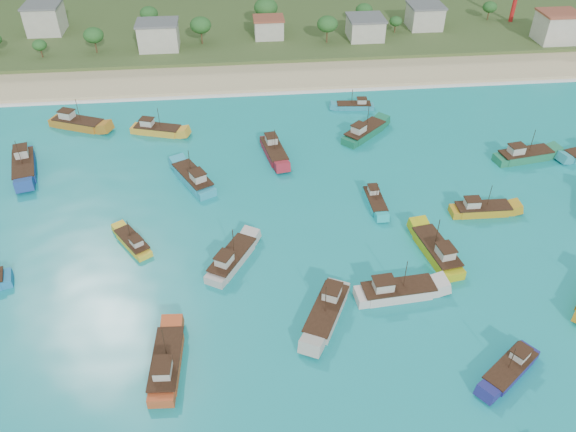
{
  "coord_description": "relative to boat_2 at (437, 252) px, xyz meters",
  "views": [
    {
      "loc": [
        -11.76,
        -51.92,
        56.66
      ],
      "look_at": [
        -4.62,
        18.0,
        3.0
      ],
      "focal_mm": 35.0,
      "sensor_mm": 36.0,
      "label": 1
    }
  ],
  "objects": [
    {
      "name": "ground",
      "position": [
        -17.21,
        -9.65,
        -0.83
      ],
      "size": [
        600.0,
        600.0,
        0.0
      ],
      "primitive_type": "plane",
      "color": "#0B837C",
      "rests_on": "ground"
    },
    {
      "name": "beach",
      "position": [
        -17.21,
        69.35,
        -0.83
      ],
      "size": [
        400.0,
        18.0,
        1.2
      ],
      "primitive_type": "cube",
      "color": "beige",
      "rests_on": "ground"
    },
    {
      "name": "land",
      "position": [
        -17.21,
        130.35,
        -0.83
      ],
      "size": [
        400.0,
        110.0,
        2.4
      ],
      "primitive_type": "cube",
      "color": "#385123",
      "rests_on": "ground"
    },
    {
      "name": "surf_line",
      "position": [
        -17.21,
        59.85,
        -0.83
      ],
      "size": [
        400.0,
        2.5,
        0.08
      ],
      "primitive_type": "cube",
      "color": "white",
      "rests_on": "ground"
    },
    {
      "name": "village",
      "position": [
        -8.01,
        92.79,
        3.95
      ],
      "size": [
        214.81,
        30.81,
        7.45
      ],
      "color": "beige",
      "rests_on": "ground"
    },
    {
      "name": "vegetation",
      "position": [
        -13.76,
        94.08,
        4.25
      ],
      "size": [
        278.11,
        25.08,
        8.81
      ],
      "color": "#235623",
      "rests_on": "ground"
    },
    {
      "name": "boat_2",
      "position": [
        0.0,
        0.0,
        0.0
      ],
      "size": [
        5.21,
        11.82,
        6.75
      ],
      "rotation": [
        0.0,
        0.0,
        0.17
      ],
      "color": "#AFAC14",
      "rests_on": "ground"
    },
    {
      "name": "boat_4",
      "position": [
        25.23,
        25.4,
        0.0
      ],
      "size": [
        11.84,
        5.19,
        6.76
      ],
      "rotation": [
        0.0,
        0.0,
        4.88
      ],
      "color": "#1C734D",
      "rests_on": "ground"
    },
    {
      "name": "boat_6",
      "position": [
        -2.75,
        50.02,
        -0.33
      ],
      "size": [
        8.56,
        3.22,
        4.95
      ],
      "rotation": [
        0.0,
        0.0,
        1.48
      ],
      "color": "teal",
      "rests_on": "ground"
    },
    {
      "name": "boat_8",
      "position": [
        -30.98,
        1.44,
        -0.08
      ],
      "size": [
        8.16,
        10.8,
        6.31
      ],
      "rotation": [
        0.0,
        0.0,
        5.75
      ],
      "color": "#B2A7A1",
      "rests_on": "ground"
    },
    {
      "name": "boat_9",
      "position": [
        -37.32,
        23.76,
        0.0
      ],
      "size": [
        8.33,
        11.71,
        6.77
      ],
      "rotation": [
        0.0,
        0.0,
        0.48
      ],
      "color": "teal",
      "rests_on": "ground"
    },
    {
      "name": "boat_11",
      "position": [
        -39.31,
        -16.93,
        -0.05
      ],
      "size": [
        3.87,
        11.13,
        6.48
      ],
      "rotation": [
        0.0,
        0.0,
        6.23
      ],
      "color": "#B34621",
      "rests_on": "ground"
    },
    {
      "name": "boat_13",
      "position": [
        -6.31,
        14.22,
        -0.33
      ],
      "size": [
        2.71,
        8.45,
        4.96
      ],
      "rotation": [
        0.0,
        0.0,
        3.17
      ],
      "color": "#18B4BE",
      "rests_on": "ground"
    },
    {
      "name": "boat_14",
      "position": [
        10.77,
        9.74,
        -0.14
      ],
      "size": [
        10.18,
        3.18,
        5.98
      ],
      "rotation": [
        0.0,
        0.0,
        4.69
      ],
      "color": "#BD891A",
      "rests_on": "ground"
    },
    {
      "name": "boat_15",
      "position": [
        -46.15,
        7.17,
        -0.34
      ],
      "size": [
        6.58,
        8.22,
        4.87
      ],
      "rotation": [
        0.0,
        0.0,
        0.59
      ],
      "color": "gold",
      "rests_on": "ground"
    },
    {
      "name": "boat_18",
      "position": [
        -62.11,
        47.3,
        0.03
      ],
      "size": [
        12.16,
        7.81,
        6.94
      ],
      "rotation": [
        0.0,
        0.0,
        4.31
      ],
      "color": "#AD6A1D",
      "rests_on": "ground"
    },
    {
      "name": "boat_19",
      "position": [
        -22.14,
        31.97,
        -0.07
      ],
      "size": [
        5.02,
        11.2,
        6.39
      ],
      "rotation": [
        0.0,
        0.0,
        3.32
      ],
      "color": "maroon",
      "rests_on": "ground"
    },
    {
      "name": "boat_20",
      "position": [
        -18.52,
        -10.41,
        -0.01
      ],
      "size": [
        8.09,
        11.61,
        6.69
      ],
      "rotation": [
        0.0,
        0.0,
        2.67
      ],
      "color": "#AFA89F",
      "rests_on": "ground"
    },
    {
      "name": "boat_23",
      "position": [
        -8.24,
        -7.67,
        -0.0
      ],
      "size": [
        11.62,
        4.27,
        6.73
      ],
      "rotation": [
        0.0,
        0.0,
        4.79
      ],
      "color": "beige",
      "rests_on": "ground"
    },
    {
      "name": "boat_29",
      "position": [
        2.23,
        -21.72,
        -0.24
      ],
      "size": [
        9.05,
        7.64,
        5.45
      ],
      "rotation": [
        0.0,
        0.0,
        2.2
      ],
      "color": "navy",
      "rests_on": "ground"
    },
    {
      "name": "boat_30",
      "position": [
        -68.66,
        31.03,
        0.1
      ],
      "size": [
        6.78,
        12.88,
        7.3
      ],
      "rotation": [
        0.0,
        0.0,
        3.41
      ],
      "color": "navy",
      "rests_on": "ground"
    },
    {
      "name": "boat_31",
      "position": [
        -3.22,
        37.53,
        -0.0
      ],
      "size": [
        10.61,
        10.24,
        6.73
      ],
      "rotation": [
        0.0,
        0.0,
        5.47
      ],
      "color": "#126343",
      "rests_on": "ground"
    },
    {
      "name": "boat_33",
      "position": [
        -45.39,
        43.03,
        -0.11
      ],
      "size": [
        10.86,
        6.09,
        6.16
      ],
      "rotation": [
        0.0,
        0.0,
        4.4
      ],
      "color": "gold",
      "rests_on": "ground"
    }
  ]
}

